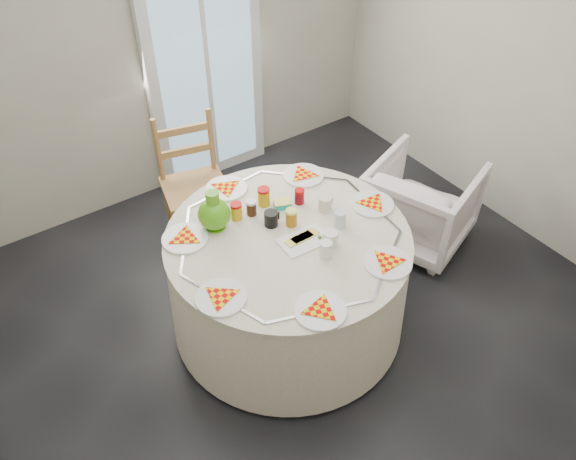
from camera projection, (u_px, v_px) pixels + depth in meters
floor at (308, 330)px, 3.71m from camera, size 4.00×4.00×0.00m
wall_back at (149, 38)px, 4.08m from camera, size 4.00×0.02×2.60m
wall_right at (556, 68)px, 3.70m from camera, size 0.02×4.00×2.60m
glass_door at (204, 59)px, 4.38m from camera, size 1.00×0.08×2.10m
table at (288, 281)px, 3.53m from camera, size 1.50×1.50×0.76m
wooden_chair at (196, 191)px, 4.07m from camera, size 0.54×0.52×1.01m
armchair at (422, 198)px, 4.14m from camera, size 0.87×0.90×0.73m
place_settings at (288, 234)px, 3.27m from camera, size 1.80×1.80×0.03m
jar_cluster at (267, 203)px, 3.41m from camera, size 0.48×0.29×0.13m
butter_tub at (282, 203)px, 3.46m from camera, size 0.13×0.11×0.04m
green_pitcher at (214, 212)px, 3.26m from camera, size 0.26×0.26×0.25m
cheese_platter at (304, 239)px, 3.23m from camera, size 0.30×0.20×0.04m
mugs_glasses at (307, 217)px, 3.32m from camera, size 0.76×0.76×0.11m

